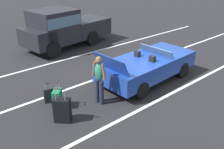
% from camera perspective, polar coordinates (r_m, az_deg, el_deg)
% --- Properties ---
extents(ground_plane, '(80.00, 80.00, 0.00)m').
position_cam_1_polar(ground_plane, '(9.90, 8.04, -1.14)').
color(ground_plane, black).
extents(lot_line_near, '(18.00, 0.12, 0.01)m').
position_cam_1_polar(lot_line_near, '(9.17, 14.37, -3.95)').
color(lot_line_near, silver).
rests_on(lot_line_near, ground_plane).
extents(lot_line_mid, '(18.00, 0.12, 0.01)m').
position_cam_1_polar(lot_line_mid, '(10.74, 2.76, 1.22)').
color(lot_line_mid, silver).
rests_on(lot_line_mid, ground_plane).
extents(lot_line_far, '(18.00, 0.12, 0.01)m').
position_cam_1_polar(lot_line_far, '(12.70, -5.61, 4.92)').
color(lot_line_far, silver).
rests_on(lot_line_far, ground_plane).
extents(convertible_car, '(4.25, 1.97, 1.52)m').
position_cam_1_polar(convertible_car, '(9.81, 8.98, 2.32)').
color(convertible_car, navy).
rests_on(convertible_car, ground_plane).
extents(suitcase_large_black, '(0.54, 0.54, 1.12)m').
position_cam_1_polar(suitcase_large_black, '(7.32, -11.50, -8.15)').
color(suitcase_large_black, black).
rests_on(suitcase_large_black, ground_plane).
extents(suitcase_medium_bright, '(0.45, 0.46, 0.92)m').
position_cam_1_polar(suitcase_medium_bright, '(8.02, -12.63, -5.61)').
color(suitcase_medium_bright, '#19723F').
rests_on(suitcase_medium_bright, ground_plane).
extents(suitcase_small_carryon, '(0.38, 0.29, 0.72)m').
position_cam_1_polar(suitcase_small_carryon, '(8.46, -14.51, -4.61)').
color(suitcase_small_carryon, black).
rests_on(suitcase_small_carryon, ground_plane).
extents(traveler_person, '(0.26, 0.61, 1.65)m').
position_cam_1_polar(traveler_person, '(7.81, -3.04, -0.72)').
color(traveler_person, '#1E2338').
rests_on(traveler_person, ground_plane).
extents(parked_pickup_truck_near, '(5.22, 2.62, 2.10)m').
position_cam_1_polar(parked_pickup_truck_near, '(13.52, -11.67, 10.67)').
color(parked_pickup_truck_near, black).
rests_on(parked_pickup_truck_near, ground_plane).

